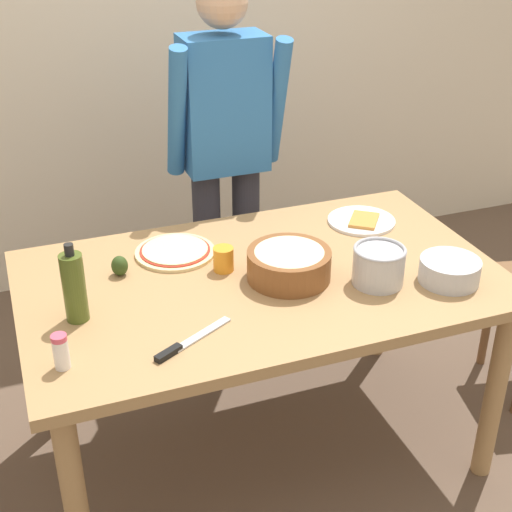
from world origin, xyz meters
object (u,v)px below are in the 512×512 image
pizza_raw_on_board (175,251)px  olive_oil_bottle (74,287)px  plate_with_slice (362,221)px  popcorn_bowl (289,262)px  avocado (120,266)px  person_cook (225,148)px  salt_shaker (61,351)px  chef_knife (185,344)px  steel_pot (379,265)px  dining_table (261,299)px  cup_orange (223,259)px  mixing_bowl_steel (450,271)px

pizza_raw_on_board → olive_oil_bottle: olive_oil_bottle is taller
plate_with_slice → popcorn_bowl: size_ratio=0.93×
olive_oil_bottle → avocado: bearing=52.2°
person_cook → salt_shaker: 1.33m
pizza_raw_on_board → chef_knife: pizza_raw_on_board is taller
salt_shaker → steel_pot: bearing=5.8°
dining_table → chef_knife: size_ratio=6.01×
popcorn_bowl → cup_orange: 0.23m
person_cook → olive_oil_bottle: person_cook is taller
plate_with_slice → cup_orange: bearing=-164.8°
steel_pot → dining_table: bearing=152.7°
popcorn_bowl → steel_pot: steel_pot is taller
pizza_raw_on_board → plate_with_slice: bearing=-0.3°
dining_table → chef_knife: (-0.35, -0.30, 0.10)m
salt_shaker → avocado: bearing=61.3°
chef_knife → person_cook: bearing=65.7°
cup_orange → avocado: size_ratio=1.21×
plate_with_slice → steel_pot: 0.46m
plate_with_slice → salt_shaker: size_ratio=2.45×
chef_knife → pizza_raw_on_board: bearing=77.9°
steel_pot → chef_knife: size_ratio=0.65×
pizza_raw_on_board → plate_with_slice: plate_with_slice is taller
popcorn_bowl → chef_knife: size_ratio=1.05×
popcorn_bowl → salt_shaker: 0.81m
cup_orange → chef_knife: (-0.24, -0.38, -0.04)m
person_cook → pizza_raw_on_board: 0.64m
pizza_raw_on_board → steel_pot: bearing=-36.8°
mixing_bowl_steel → avocado: mixing_bowl_steel is taller
dining_table → avocado: 0.49m
plate_with_slice → salt_shaker: salt_shaker is taller
person_cook → pizza_raw_on_board: person_cook is taller
plate_with_slice → mixing_bowl_steel: size_ratio=1.30×
steel_pot → avocado: size_ratio=2.48×
person_cook → mixing_bowl_steel: 1.11m
person_cook → avocado: bearing=-134.2°
dining_table → olive_oil_bottle: size_ratio=6.25×
plate_with_slice → salt_shaker: (-1.20, -0.53, 0.04)m
person_cook → pizza_raw_on_board: bearing=-125.4°
salt_shaker → chef_knife: 0.34m
plate_with_slice → salt_shaker: 1.31m
dining_table → olive_oil_bottle: olive_oil_bottle is taller
plate_with_slice → avocado: (-0.95, -0.08, 0.03)m
dining_table → plate_with_slice: (0.51, 0.25, 0.10)m
dining_table → person_cook: 0.81m
dining_table → cup_orange: cup_orange is taller
chef_knife → avocado: (-0.09, 0.47, 0.03)m
salt_shaker → cup_orange: bearing=31.9°
person_cook → steel_pot: size_ratio=9.34×
person_cook → mixing_bowl_steel: person_cook is taller
cup_orange → dining_table: bearing=-37.4°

